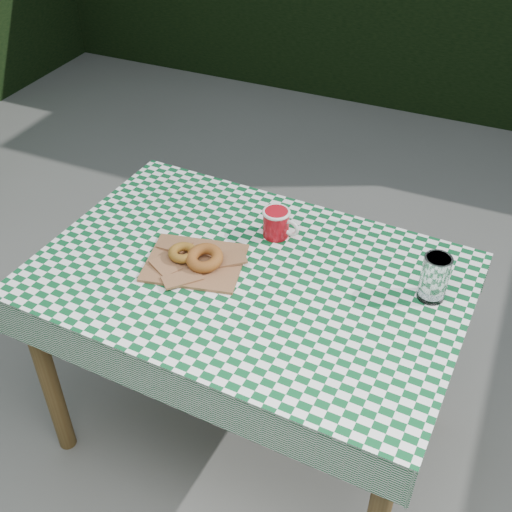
{
  "coord_description": "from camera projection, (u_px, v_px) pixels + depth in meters",
  "views": [
    {
      "loc": [
        0.53,
        -1.3,
        1.99
      ],
      "look_at": [
        -0.07,
        0.07,
        0.79
      ],
      "focal_mm": 44.79,
      "sensor_mm": 36.0,
      "label": 1
    }
  ],
  "objects": [
    {
      "name": "paper_bag",
      "position": [
        195.0,
        262.0,
        1.93
      ],
      "size": [
        0.33,
        0.29,
        0.02
      ],
      "primitive_type": "cube",
      "rotation": [
        0.0,
        0.0,
        0.22
      ],
      "color": "#92623F",
      "rests_on": "tablecloth"
    },
    {
      "name": "drinking_glass",
      "position": [
        434.0,
        278.0,
        1.78
      ],
      "size": [
        0.08,
        0.08,
        0.14
      ],
      "primitive_type": "cylinder",
      "rotation": [
        0.0,
        0.0,
        -0.05
      ],
      "color": "white",
      "rests_on": "tablecloth"
    },
    {
      "name": "tablecloth",
      "position": [
        249.0,
        274.0,
        1.9
      ],
      "size": [
        1.31,
        0.91,
        0.01
      ],
      "primitive_type": "cube",
      "rotation": [
        0.0,
        0.0,
        -0.05
      ],
      "color": "#0B4923",
      "rests_on": "table"
    },
    {
      "name": "table",
      "position": [
        250.0,
        360.0,
        2.14
      ],
      "size": [
        1.29,
        0.89,
        0.75
      ],
      "primitive_type": "cube",
      "rotation": [
        0.0,
        0.0,
        -0.05
      ],
      "color": "brown",
      "rests_on": "ground"
    },
    {
      "name": "ground",
      "position": [
        266.0,
        439.0,
        2.34
      ],
      "size": [
        60.0,
        60.0,
        0.0
      ],
      "primitive_type": "plane",
      "color": "#575852",
      "rests_on": "ground"
    },
    {
      "name": "bagel_front",
      "position": [
        183.0,
        253.0,
        1.93
      ],
      "size": [
        0.12,
        0.12,
        0.03
      ],
      "primitive_type": "torus",
      "rotation": [
        0.0,
        0.0,
        0.5
      ],
      "color": "#89601C",
      "rests_on": "paper_bag"
    },
    {
      "name": "bagel_back",
      "position": [
        204.0,
        258.0,
        1.9
      ],
      "size": [
        0.13,
        0.13,
        0.04
      ],
      "primitive_type": "torus",
      "rotation": [
        0.0,
        0.0,
        -0.19
      ],
      "color": "brown",
      "rests_on": "paper_bag"
    },
    {
      "name": "coffee_mug",
      "position": [
        276.0,
        223.0,
        2.02
      ],
      "size": [
        0.18,
        0.18,
        0.09
      ],
      "primitive_type": null,
      "rotation": [
        0.0,
        0.0,
        -0.11
      ],
      "color": "#9D0A14",
      "rests_on": "tablecloth"
    }
  ]
}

